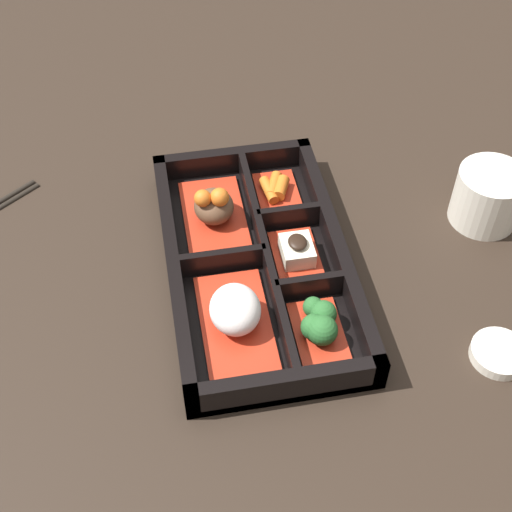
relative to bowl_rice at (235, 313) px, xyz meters
name	(u,v)px	position (x,y,z in m)	size (l,w,h in m)	color
ground_plane	(256,271)	(0.08, -0.03, -0.03)	(3.00, 3.00, 0.00)	black
bento_base	(256,268)	(0.08, -0.03, -0.02)	(0.34, 0.19, 0.01)	black
bento_rim	(258,259)	(0.08, -0.04, -0.01)	(0.34, 0.19, 0.04)	black
bowl_rice	(235,313)	(0.00, 0.00, 0.00)	(0.13, 0.07, 0.05)	#B22D19
bowl_stew	(214,209)	(0.15, 0.00, 0.00)	(0.13, 0.07, 0.05)	#B22D19
bowl_greens	(319,324)	(-0.02, -0.08, 0.00)	(0.08, 0.05, 0.04)	#B22D19
bowl_tofu	(297,253)	(0.08, -0.08, -0.01)	(0.08, 0.05, 0.03)	#B22D19
bowl_carrots	(276,191)	(0.18, -0.08, -0.01)	(0.08, 0.05, 0.02)	#B22D19
tea_cup	(488,196)	(0.11, -0.31, 0.01)	(0.08, 0.08, 0.07)	beige
sauce_dish	(499,353)	(-0.08, -0.25, -0.02)	(0.06, 0.06, 0.01)	beige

